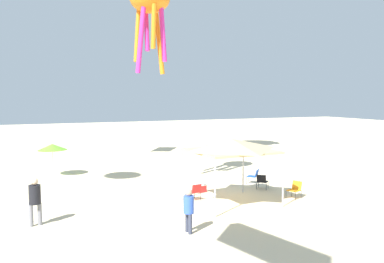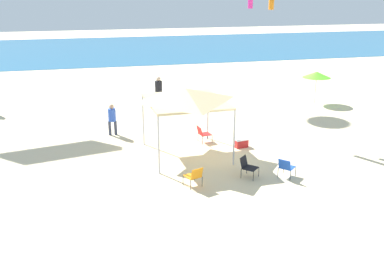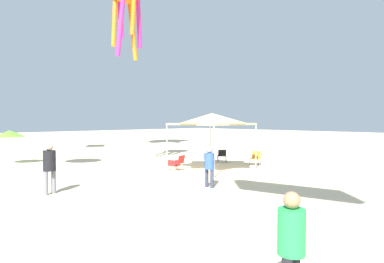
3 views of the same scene
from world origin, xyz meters
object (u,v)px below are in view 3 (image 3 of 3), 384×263
at_px(folding_chair_facing_ocean, 256,157).
at_px(folding_chair_near_cooler, 210,153).
at_px(cooler_box, 174,162).
at_px(folding_chair_left_of_tent, 222,155).
at_px(person_near_umbrella, 49,164).
at_px(person_by_tent, 291,239).
at_px(person_kite_handler, 209,164).
at_px(beach_umbrella, 10,134).
at_px(folding_chair_right_of_tent, 179,162).
at_px(canopy_tent, 212,119).

bearing_deg(folding_chair_facing_ocean, folding_chair_near_cooler, 159.26).
relative_size(folding_chair_near_cooler, cooler_box, 1.20).
distance_m(folding_chair_left_of_tent, person_near_umbrella, 11.56).
relative_size(cooler_box, person_by_tent, 0.41).
distance_m(cooler_box, person_kite_handler, 6.58).
relative_size(folding_chair_facing_ocean, folding_chair_near_cooler, 1.00).
height_order(person_kite_handler, person_near_umbrella, person_near_umbrella).
distance_m(beach_umbrella, folding_chair_facing_ocean, 14.69).
height_order(folding_chair_left_of_tent, person_near_umbrella, person_near_umbrella).
bearing_deg(person_kite_handler, folding_chair_near_cooler, 133.99).
bearing_deg(cooler_box, folding_chair_facing_ocean, -130.51).
bearing_deg(beach_umbrella, folding_chair_right_of_tent, -147.89).
distance_m(beach_umbrella, folding_chair_left_of_tent, 12.87).
relative_size(folding_chair_near_cooler, person_near_umbrella, 0.44).
xyz_separation_m(folding_chair_facing_ocean, person_by_tent, (-9.39, 12.30, 0.51)).
distance_m(folding_chair_facing_ocean, folding_chair_left_of_tent, 2.29).
relative_size(beach_umbrella, folding_chair_left_of_tent, 2.50).
bearing_deg(person_near_umbrella, beach_umbrella, 65.62).
distance_m(beach_umbrella, person_kite_handler, 13.53).
relative_size(folding_chair_facing_ocean, person_kite_handler, 0.51).
distance_m(person_by_tent, person_near_umbrella, 9.94).
bearing_deg(folding_chair_facing_ocean, person_near_umbrella, -113.30).
height_order(folding_chair_facing_ocean, folding_chair_near_cooler, same).
bearing_deg(folding_chair_right_of_tent, person_near_umbrella, -1.66).
height_order(beach_umbrella, folding_chair_facing_ocean, beach_umbrella).
height_order(beach_umbrella, person_kite_handler, beach_umbrella).
relative_size(canopy_tent, folding_chair_left_of_tent, 4.57).
bearing_deg(folding_chair_near_cooler, folding_chair_left_of_tent, 32.62).
bearing_deg(canopy_tent, person_by_tent, 137.60).
xyz_separation_m(canopy_tent, person_kite_handler, (-3.03, 3.44, -1.76)).
relative_size(canopy_tent, folding_chair_facing_ocean, 4.57).
distance_m(folding_chair_near_cooler, cooler_box, 3.71).
relative_size(person_kite_handler, person_by_tent, 0.96).
bearing_deg(cooler_box, beach_umbrella, 42.10).
xyz_separation_m(canopy_tent, cooler_box, (2.70, 0.30, -2.50)).
bearing_deg(canopy_tent, folding_chair_left_of_tent, -57.98).
bearing_deg(folding_chair_near_cooler, person_by_tent, 5.51).
distance_m(folding_chair_near_cooler, person_by_tent, 17.97).
bearing_deg(folding_chair_right_of_tent, folding_chair_near_cooler, -164.92).
distance_m(folding_chair_left_of_tent, cooler_box, 3.36).
relative_size(canopy_tent, person_near_umbrella, 2.01).
height_order(canopy_tent, folding_chair_near_cooler, canopy_tent).
height_order(canopy_tent, person_near_umbrella, canopy_tent).
xyz_separation_m(canopy_tent, folding_chair_facing_ocean, (-0.42, -3.35, -2.23)).
distance_m(folding_chair_near_cooler, person_kite_handler, 9.28).
height_order(beach_umbrella, folding_chair_left_of_tent, beach_umbrella).
relative_size(folding_chair_right_of_tent, folding_chair_left_of_tent, 1.00).
relative_size(folding_chair_left_of_tent, person_by_tent, 0.49).
bearing_deg(folding_chair_near_cooler, person_kite_handler, 1.68).
height_order(person_kite_handler, person_by_tent, person_by_tent).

